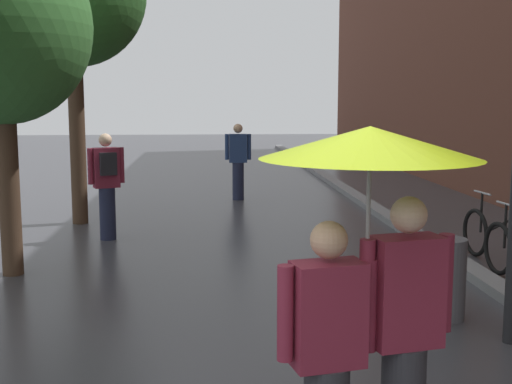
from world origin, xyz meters
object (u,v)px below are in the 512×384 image
at_px(couple_under_umbrella, 369,245).
at_px(pedestrian_walking_midground, 238,161).
at_px(street_tree_1, 1,28).
at_px(parked_bicycle_3, 508,230).
at_px(pedestrian_walking_far, 107,184).
at_px(litter_bin, 444,279).

xyz_separation_m(couple_under_umbrella, pedestrian_walking_midground, (-0.17, 11.38, -0.58)).
distance_m(street_tree_1, pedestrian_walking_midground, 7.42).
height_order(street_tree_1, parked_bicycle_3, street_tree_1).
bearing_deg(pedestrian_walking_far, parked_bicycle_3, -14.28).
xyz_separation_m(street_tree_1, pedestrian_walking_midground, (3.26, 6.27, -2.27)).
relative_size(litter_bin, pedestrian_walking_midground, 0.49).
xyz_separation_m(couple_under_umbrella, litter_bin, (1.55, 2.96, -1.04)).
height_order(litter_bin, pedestrian_walking_far, pedestrian_walking_far).
bearing_deg(street_tree_1, parked_bicycle_3, 4.76).
relative_size(street_tree_1, couple_under_umbrella, 2.07).
xyz_separation_m(street_tree_1, couple_under_umbrella, (3.43, -5.11, -1.69)).
distance_m(parked_bicycle_3, couple_under_umbrella, 6.77).
distance_m(street_tree_1, pedestrian_walking_far, 3.21).
bearing_deg(pedestrian_walking_midground, pedestrian_walking_far, -119.18).
relative_size(parked_bicycle_3, couple_under_umbrella, 0.54).
bearing_deg(couple_under_umbrella, pedestrian_walking_midground, 90.84).
bearing_deg(street_tree_1, pedestrian_walking_far, 66.11).
xyz_separation_m(street_tree_1, parked_bicycle_3, (6.93, 0.58, -2.77)).
distance_m(street_tree_1, parked_bicycle_3, 7.49).
distance_m(litter_bin, pedestrian_walking_far, 5.89).
bearing_deg(litter_bin, pedestrian_walking_midground, 101.55).
bearing_deg(pedestrian_walking_far, street_tree_1, -113.89).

